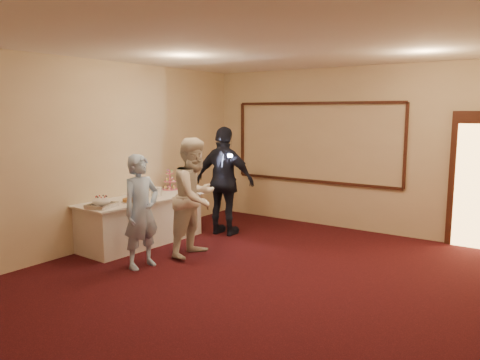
{
  "coord_description": "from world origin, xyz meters",
  "views": [
    {
      "loc": [
        3.11,
        -4.77,
        2.19
      ],
      "look_at": [
        -0.91,
        1.07,
        1.15
      ],
      "focal_mm": 35.0,
      "sensor_mm": 36.0,
      "label": 1
    }
  ],
  "objects_px": {
    "plate_stack_a": "(144,192)",
    "plate_stack_b": "(156,191)",
    "cupcake_stand": "(170,182)",
    "man": "(141,211)",
    "pavlova_tray": "(102,203)",
    "woman": "(195,197)",
    "buffet_table": "(142,220)",
    "guest": "(225,181)",
    "tart": "(131,200)"
  },
  "relations": [
    {
      "from": "pavlova_tray",
      "to": "plate_stack_a",
      "type": "bearing_deg",
      "value": 98.73
    },
    {
      "from": "pavlova_tray",
      "to": "guest",
      "type": "bearing_deg",
      "value": 71.81
    },
    {
      "from": "plate_stack_b",
      "to": "guest",
      "type": "xyz_separation_m",
      "value": [
        0.73,
        0.97,
        0.12
      ]
    },
    {
      "from": "cupcake_stand",
      "to": "plate_stack_a",
      "type": "bearing_deg",
      "value": -80.47
    },
    {
      "from": "cupcake_stand",
      "to": "plate_stack_b",
      "type": "height_order",
      "value": "cupcake_stand"
    },
    {
      "from": "woman",
      "to": "plate_stack_b",
      "type": "bearing_deg",
      "value": 71.76
    },
    {
      "from": "pavlova_tray",
      "to": "plate_stack_a",
      "type": "relative_size",
      "value": 2.92
    },
    {
      "from": "plate_stack_b",
      "to": "guest",
      "type": "relative_size",
      "value": 0.1
    },
    {
      "from": "tart",
      "to": "plate_stack_b",
      "type": "bearing_deg",
      "value": 95.33
    },
    {
      "from": "cupcake_stand",
      "to": "man",
      "type": "height_order",
      "value": "man"
    },
    {
      "from": "pavlova_tray",
      "to": "plate_stack_a",
      "type": "distance_m",
      "value": 1.03
    },
    {
      "from": "cupcake_stand",
      "to": "plate_stack_b",
      "type": "bearing_deg",
      "value": -67.28
    },
    {
      "from": "plate_stack_b",
      "to": "man",
      "type": "xyz_separation_m",
      "value": [
        0.83,
        -1.14,
        -0.04
      ]
    },
    {
      "from": "plate_stack_a",
      "to": "guest",
      "type": "xyz_separation_m",
      "value": [
        0.86,
        1.12,
        0.13
      ]
    },
    {
      "from": "plate_stack_a",
      "to": "tart",
      "type": "distance_m",
      "value": 0.51
    },
    {
      "from": "man",
      "to": "woman",
      "type": "xyz_separation_m",
      "value": [
        0.25,
        0.87,
        0.1
      ]
    },
    {
      "from": "woman",
      "to": "guest",
      "type": "height_order",
      "value": "guest"
    },
    {
      "from": "buffet_table",
      "to": "plate_stack_b",
      "type": "height_order",
      "value": "plate_stack_b"
    },
    {
      "from": "pavlova_tray",
      "to": "plate_stack_b",
      "type": "bearing_deg",
      "value": 91.33
    },
    {
      "from": "pavlova_tray",
      "to": "man",
      "type": "xyz_separation_m",
      "value": [
        0.8,
        0.04,
        -0.04
      ]
    },
    {
      "from": "buffet_table",
      "to": "guest",
      "type": "distance_m",
      "value": 1.59
    },
    {
      "from": "plate_stack_a",
      "to": "plate_stack_b",
      "type": "bearing_deg",
      "value": 49.88
    },
    {
      "from": "plate_stack_a",
      "to": "man",
      "type": "relative_size",
      "value": 0.1
    },
    {
      "from": "buffet_table",
      "to": "plate_stack_b",
      "type": "xyz_separation_m",
      "value": [
        0.08,
        0.28,
        0.46
      ]
    },
    {
      "from": "cupcake_stand",
      "to": "plate_stack_a",
      "type": "height_order",
      "value": "cupcake_stand"
    },
    {
      "from": "buffet_table",
      "to": "guest",
      "type": "bearing_deg",
      "value": 57.16
    },
    {
      "from": "buffet_table",
      "to": "pavlova_tray",
      "type": "bearing_deg",
      "value": -83.43
    },
    {
      "from": "tart",
      "to": "man",
      "type": "xyz_separation_m",
      "value": [
        0.77,
        -0.51,
        0.01
      ]
    },
    {
      "from": "cupcake_stand",
      "to": "woman",
      "type": "distance_m",
      "value": 1.6
    },
    {
      "from": "cupcake_stand",
      "to": "tart",
      "type": "height_order",
      "value": "cupcake_stand"
    },
    {
      "from": "plate_stack_a",
      "to": "tart",
      "type": "height_order",
      "value": "plate_stack_a"
    },
    {
      "from": "pavlova_tray",
      "to": "plate_stack_b",
      "type": "relative_size",
      "value": 2.66
    },
    {
      "from": "buffet_table",
      "to": "cupcake_stand",
      "type": "distance_m",
      "value": 1.06
    },
    {
      "from": "woman",
      "to": "guest",
      "type": "bearing_deg",
      "value": 11.35
    },
    {
      "from": "cupcake_stand",
      "to": "woman",
      "type": "relative_size",
      "value": 0.22
    },
    {
      "from": "plate_stack_a",
      "to": "pavlova_tray",
      "type": "bearing_deg",
      "value": -81.27
    },
    {
      "from": "cupcake_stand",
      "to": "man",
      "type": "xyz_separation_m",
      "value": [
        1.09,
        -1.75,
        -0.11
      ]
    },
    {
      "from": "tart",
      "to": "buffet_table",
      "type": "bearing_deg",
      "value": 110.94
    },
    {
      "from": "cupcake_stand",
      "to": "woman",
      "type": "bearing_deg",
      "value": -33.35
    },
    {
      "from": "pavlova_tray",
      "to": "man",
      "type": "distance_m",
      "value": 0.8
    },
    {
      "from": "buffet_table",
      "to": "plate_stack_a",
      "type": "xyz_separation_m",
      "value": [
        -0.05,
        0.13,
        0.45
      ]
    },
    {
      "from": "man",
      "to": "guest",
      "type": "relative_size",
      "value": 0.83
    },
    {
      "from": "pavlova_tray",
      "to": "woman",
      "type": "xyz_separation_m",
      "value": [
        1.05,
        0.91,
        0.06
      ]
    },
    {
      "from": "buffet_table",
      "to": "tart",
      "type": "relative_size",
      "value": 7.79
    },
    {
      "from": "plate_stack_a",
      "to": "guest",
      "type": "relative_size",
      "value": 0.09
    },
    {
      "from": "woman",
      "to": "guest",
      "type": "xyz_separation_m",
      "value": [
        -0.35,
        1.23,
        0.06
      ]
    },
    {
      "from": "pavlova_tray",
      "to": "guest",
      "type": "height_order",
      "value": "guest"
    },
    {
      "from": "buffet_table",
      "to": "guest",
      "type": "relative_size",
      "value": 1.17
    },
    {
      "from": "tart",
      "to": "guest",
      "type": "bearing_deg",
      "value": 67.22
    },
    {
      "from": "tart",
      "to": "guest",
      "type": "xyz_separation_m",
      "value": [
        0.67,
        1.6,
        0.17
      ]
    }
  ]
}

